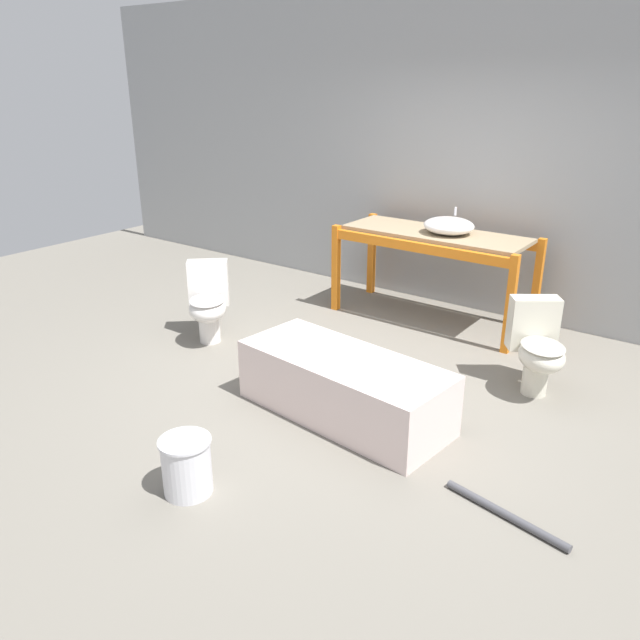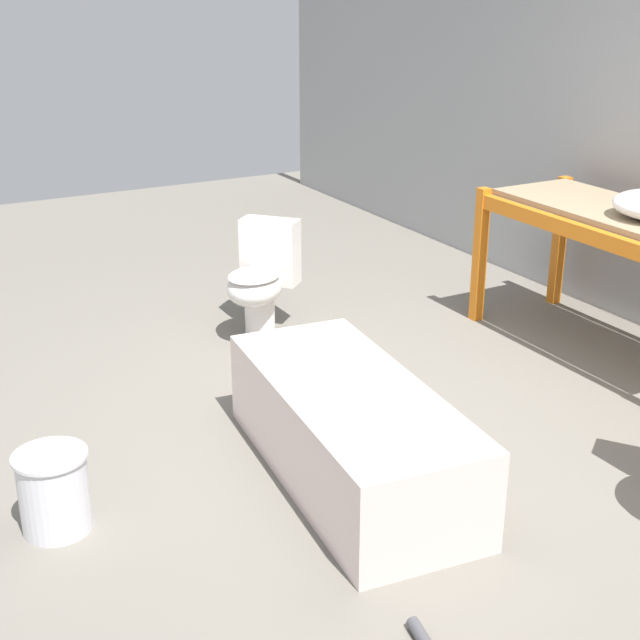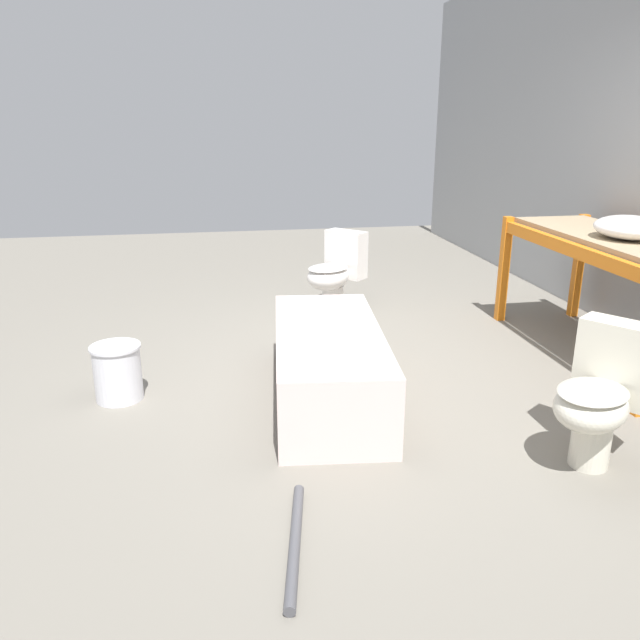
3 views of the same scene
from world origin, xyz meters
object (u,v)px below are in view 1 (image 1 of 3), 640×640
(toilet_far, at_px, (208,301))
(bucket_white, at_px, (187,465))
(sink_basin, at_px, (449,226))
(bathtub_main, at_px, (344,382))
(toilet_near, at_px, (538,346))

(toilet_far, bearing_deg, bucket_white, -89.54)
(toilet_far, bearing_deg, sink_basin, 6.26)
(bathtub_main, relative_size, toilet_near, 2.25)
(toilet_near, bearing_deg, sink_basin, 107.09)
(sink_basin, height_order, bucket_white, sink_basin)
(toilet_near, bearing_deg, bathtub_main, -165.37)
(bathtub_main, height_order, toilet_near, toilet_near)
(bathtub_main, height_order, toilet_far, toilet_far)
(sink_basin, bearing_deg, bucket_white, -89.54)
(bathtub_main, distance_m, toilet_far, 1.85)
(toilet_far, bearing_deg, bathtub_main, -54.77)
(bathtub_main, xyz_separation_m, bucket_white, (-0.23, -1.30, -0.08))
(bathtub_main, distance_m, bucket_white, 1.32)
(toilet_far, distance_m, bucket_white, 2.32)
(toilet_far, relative_size, bucket_white, 2.03)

